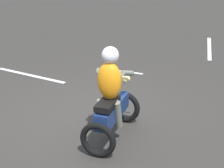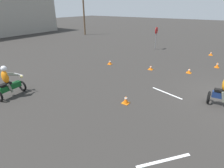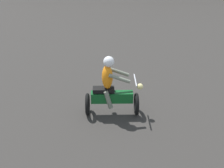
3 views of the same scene
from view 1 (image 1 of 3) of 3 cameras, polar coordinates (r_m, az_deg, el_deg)
The scene contains 4 objects.
ground_plane at distance 8.26m, azimuth -3.18°, elevation -4.40°, with size 120.00×120.00×0.00m, color #2D2B28.
motorcycle_rider_foreground at distance 7.20m, azimuth -0.09°, elevation -2.12°, with size 0.79×1.54×1.66m.
lane_stripe_e at distance 10.45m, azimuth -10.54°, elevation 1.13°, with size 0.10×1.93×0.01m, color silver.
lane_stripe_s at distance 12.59m, azimuth 12.60°, elevation 4.59°, with size 0.10×2.14×0.01m, color silver.
Camera 1 is at (-3.64, 6.44, 3.68)m, focal length 70.00 mm.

